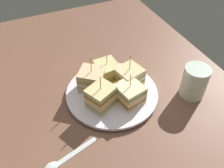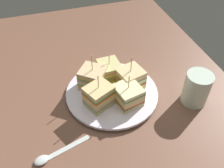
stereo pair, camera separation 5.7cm
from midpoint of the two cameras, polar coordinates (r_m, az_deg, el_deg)
name	(u,v)px [view 1 (the left image)]	position (r cm, az deg, el deg)	size (l,w,h in cm)	color
ground_plane	(112,97)	(71.47, -2.28, -3.21)	(113.01, 74.49, 1.80)	brown
plate	(112,93)	(70.16, -2.32, -2.21)	(26.20, 26.20, 1.48)	white
sandwich_wedge_0	(129,77)	(69.99, 1.66, 1.56)	(7.86, 8.19, 10.57)	beige
sandwich_wedge_1	(107,71)	(71.97, -3.42, 2.87)	(7.15, 6.32, 8.75)	#DCBE8B
sandwich_wedge_2	(92,80)	(69.13, -6.97, 0.87)	(9.17, 9.27, 11.18)	beige
sandwich_wedge_3	(101,97)	(64.23, -5.07, -3.12)	(8.11, 8.65, 10.25)	#D1B57E
sandwich_wedge_4	(129,94)	(65.41, 1.60, -2.33)	(8.08, 7.72, 9.46)	#E2C189
chip_pile	(112,88)	(69.69, -2.29, -1.12)	(5.24, 6.30, 1.28)	#DECE6F
spoon	(59,163)	(59.64, -15.10, -17.39)	(5.53, 13.92, 1.00)	silver
drinking_glass	(194,83)	(71.18, 16.39, 0.02)	(7.07, 7.07, 9.48)	silver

